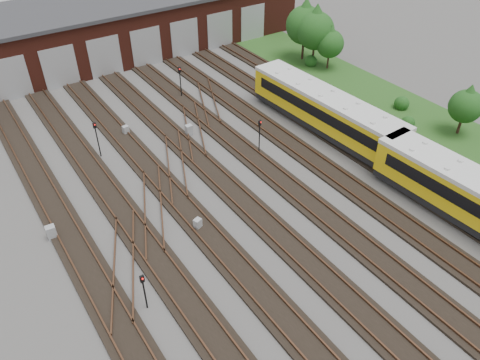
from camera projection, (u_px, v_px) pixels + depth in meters
ground at (326, 247)px, 31.51m from camera, size 120.00×120.00×0.00m
track_network at (319, 242)px, 31.76m from camera, size 30.40×70.00×0.33m
maintenance_shed at (101, 29)px, 55.85m from camera, size 51.00×12.50×6.35m
grass_verge at (400, 110)px, 46.56m from camera, size 8.00×55.00×0.05m
signal_mast_0 at (144, 288)px, 26.48m from camera, size 0.25×0.23×2.77m
signal_mast_1 at (97, 135)px, 38.86m from camera, size 0.27×0.25×3.30m
signal_mast_2 at (180, 78)px, 47.49m from camera, size 0.30×0.28×3.33m
signal_mast_3 at (260, 133)px, 39.25m from camera, size 0.28×0.27×3.25m
relay_cabinet_0 at (51, 232)px, 31.89m from camera, size 0.66×0.56×1.05m
relay_cabinet_1 at (126, 130)px, 42.70m from camera, size 0.57×0.50×0.86m
relay_cabinet_2 at (198, 224)px, 32.69m from camera, size 0.63×0.57×0.86m
relay_cabinet_3 at (189, 130)px, 42.60m from camera, size 0.61×0.52×0.99m
relay_cabinet_4 at (366, 139)px, 41.43m from camera, size 0.60×0.51×0.92m
tree_0 at (305, 20)px, 53.81m from camera, size 4.41×4.41×7.31m
tree_1 at (330, 41)px, 52.52m from camera, size 3.13×3.13×5.19m
tree_2 at (316, 26)px, 52.72m from camera, size 4.28×4.28×7.09m
tree_3 at (467, 103)px, 41.15m from camera, size 2.98×2.98×4.94m
bush_0 at (408, 121)px, 43.55m from camera, size 1.31×1.31×1.31m
bush_1 at (402, 102)px, 46.44m from camera, size 1.48×1.48×1.48m
bush_2 at (311, 60)px, 54.77m from camera, size 1.44×1.44×1.44m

